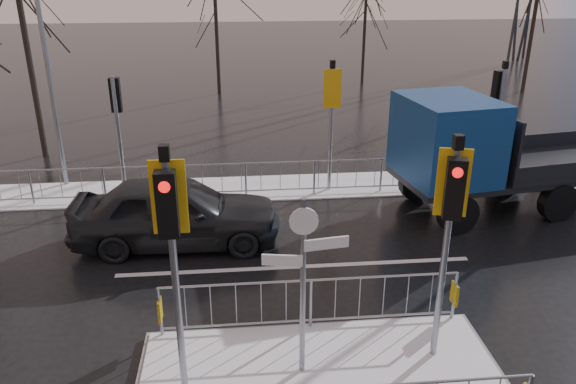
{
  "coord_description": "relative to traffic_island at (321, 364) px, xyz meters",
  "views": [
    {
      "loc": [
        -1.25,
        -7.2,
        6.39
      ],
      "look_at": [
        -0.17,
        3.9,
        1.8
      ],
      "focal_mm": 35.0,
      "sensor_mm": 36.0,
      "label": 1
    }
  ],
  "objects": [
    {
      "name": "ground",
      "position": [
        0.01,
        -0.01,
        -0.39
      ],
      "size": [
        120.0,
        120.0,
        0.0
      ],
      "primitive_type": "plane",
      "color": "black",
      "rests_on": "ground"
    },
    {
      "name": "snow_verge",
      "position": [
        0.01,
        8.59,
        -0.37
      ],
      "size": [
        30.0,
        2.0,
        0.04
      ],
      "primitive_type": "cube",
      "color": "white",
      "rests_on": "ground"
    },
    {
      "name": "traffic_island",
      "position": [
        0.0,
        0.0,
        0.0
      ],
      "size": [
        6.0,
        3.04,
        4.15
      ],
      "color": "slate",
      "rests_on": "ground"
    },
    {
      "name": "far_kerb_fixtures",
      "position": [
        0.31,
        8.08,
        0.63
      ],
      "size": [
        18.0,
        0.65,
        3.83
      ],
      "color": "gray",
      "rests_on": "ground"
    },
    {
      "name": "car_far_lane",
      "position": [
        -2.72,
        5.23,
        0.45
      ],
      "size": [
        4.98,
        2.1,
        1.68
      ],
      "primitive_type": "imported",
      "rotation": [
        0.0,
        0.0,
        1.55
      ],
      "color": "black",
      "rests_on": "ground"
    },
    {
      "name": "flatbed_truck",
      "position": [
        5.15,
        6.39,
        1.32
      ],
      "size": [
        7.26,
        3.62,
        3.22
      ],
      "color": "black",
      "rests_on": "ground"
    },
    {
      "name": "tree_near_b",
      "position": [
        -7.99,
        12.49,
        4.76
      ],
      "size": [
        4.0,
        4.0,
        7.55
      ],
      "color": "black",
      "rests_on": "ground"
    },
    {
      "name": "tree_far_b",
      "position": [
        6.01,
        23.99,
        3.79
      ],
      "size": [
        3.25,
        3.25,
        6.14
      ],
      "color": "black",
      "rests_on": "ground"
    },
    {
      "name": "street_lamp_left",
      "position": [
        -6.42,
        9.49,
        4.1
      ],
      "size": [
        1.25,
        0.18,
        8.2
      ],
      "color": "gray",
      "rests_on": "ground"
    }
  ]
}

